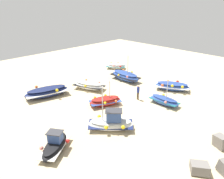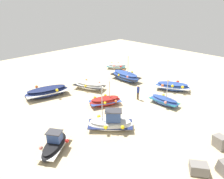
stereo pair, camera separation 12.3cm
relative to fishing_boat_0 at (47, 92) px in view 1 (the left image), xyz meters
The scene contains 11 objects.
ground_plane 9.45m from the fishing_boat_0, 130.94° to the left, with size 53.66×53.66×0.00m, color #C6B289.
fishing_boat_0 is the anchor object (origin of this frame).
fishing_boat_1 5.13m from the fishing_boat_0, 160.24° to the left, with size 3.02×4.30×1.00m.
fishing_boat_2 10.02m from the fishing_boat_0, 92.98° to the left, with size 3.91×3.95×3.99m.
fishing_boat_3 10.72m from the fishing_boat_0, 164.98° to the left, with size 2.12×4.51×3.57m.
fishing_boat_4 15.01m from the fishing_boat_0, 142.34° to the left, with size 3.30×4.32×1.10m.
fishing_boat_5 13.23m from the fishing_boat_0, 126.39° to the left, with size 1.72×3.32×2.71m.
fishing_boat_6 7.12m from the fishing_boat_0, 117.42° to the left, with size 3.70×2.69×2.67m.
fishing_boat_7 13.40m from the fishing_boat_0, behind, with size 2.94×3.22×0.88m.
fishing_boat_8 10.23m from the fishing_boat_0, 63.85° to the left, with size 3.51×2.99×1.56m.
person_walking 10.42m from the fishing_boat_0, 130.59° to the left, with size 0.32×0.32×1.74m.
Camera 1 is at (17.07, 14.51, 10.64)m, focal length 35.11 mm.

